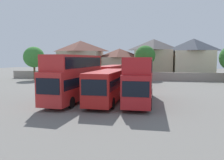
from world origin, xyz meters
TOP-DOWN VIEW (x-y plane):
  - ground at (0.00, 18.00)m, footprint 140.00×140.00m
  - depot_boundary_wall at (0.00, 24.56)m, footprint 56.00×0.50m
  - bus_1 at (-3.55, -0.24)m, footprint 3.30×11.49m
  - bus_2 at (0.19, -0.40)m, footprint 2.85×10.43m
  - bus_3 at (3.55, 0.10)m, footprint 2.69×10.78m
  - bus_4 at (-2.25, 14.45)m, footprint 3.29×12.07m
  - bus_5 at (1.89, 14.47)m, footprint 3.43×11.89m
  - house_terrace_left at (-14.47, 34.14)m, footprint 11.21×8.10m
  - house_terrace_centre at (-4.03, 34.82)m, footprint 8.64×6.71m
  - house_terrace_right at (4.80, 35.03)m, footprint 9.68×7.76m
  - house_terrace_far_right at (14.29, 33.51)m, footprint 9.42×7.49m
  - tree_left_of_lot at (-20.93, 21.56)m, footprint 4.54×4.54m
  - tree_right_of_lot at (2.99, 27.06)m, footprint 4.50×4.50m

SIDE VIEW (x-z plane):
  - ground at x=0.00m, z-range 0.00..0.00m
  - depot_boundary_wall at x=0.00m, z-range 0.00..1.80m
  - bus_5 at x=1.89m, z-range 0.24..3.58m
  - bus_2 at x=0.19m, z-range 0.24..3.64m
  - bus_4 at x=-2.25m, z-range 0.25..3.73m
  - bus_3 at x=3.55m, z-range 0.31..5.10m
  - bus_1 at x=-3.55m, z-range 0.32..5.37m
  - house_terrace_centre at x=-4.03m, z-range 0.08..7.38m
  - house_terrace_left at x=-14.47m, z-range 0.10..9.53m
  - house_terrace_far_right at x=14.29m, z-range 0.10..9.58m
  - house_terrace_right at x=4.80m, z-range 0.10..9.73m
  - tree_left_of_lot at x=-20.93m, z-range 1.35..8.63m
  - tree_right_of_lot at x=2.99m, z-range 1.51..9.11m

